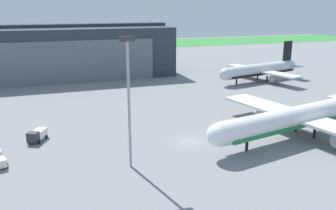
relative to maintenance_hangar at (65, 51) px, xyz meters
name	(u,v)px	position (x,y,z in m)	size (l,w,h in m)	color
ground_plane	(189,142)	(17.14, -80.33, -9.26)	(440.00, 440.00, 0.00)	slate
grass_field_strip	(81,46)	(17.14, 105.17, -9.22)	(440.00, 56.00, 0.08)	#348439
maintenance_hangar	(65,51)	(0.00, 0.00, 0.00)	(77.84, 32.47, 19.43)	#2D333D
airliner_far_right	(260,70)	(63.82, -34.06, -5.34)	(35.67, 30.97, 13.45)	silver
airliner_near_right	(301,117)	(39.59, -85.12, -5.05)	(45.42, 41.88, 13.92)	white
stair_truck	(37,135)	(-10.95, -69.86, -8.02)	(4.06, 5.22, 2.33)	#2D2D33
apron_light_mast	(129,94)	(3.68, -87.45, 3.13)	(2.40, 0.50, 21.42)	#99999E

